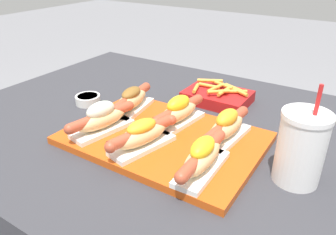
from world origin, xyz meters
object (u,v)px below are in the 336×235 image
object	(u,v)px
serving_tray	(164,138)
hot_dog_3	(132,100)
fries_basket	(218,96)
hot_dog_2	(202,157)
hot_dog_4	(178,112)
drink_cup	(301,148)
hot_dog_1	(143,135)
hot_dog_5	(226,127)
sauce_bowl	(88,99)
hot_dog_0	(101,119)

from	to	relation	value
serving_tray	hot_dog_3	size ratio (longest dim) A/B	2.33
fries_basket	hot_dog_2	bearing A→B (deg)	-69.99
hot_dog_4	fries_basket	xyz separation A→B (m)	(0.01, 0.22, -0.03)
fries_basket	serving_tray	bearing A→B (deg)	-92.23
drink_cup	serving_tray	bearing A→B (deg)	-176.70
hot_dog_1	fries_basket	world-z (taller)	hot_dog_1
fries_basket	hot_dog_5	bearing A→B (deg)	-61.16
sauce_bowl	hot_dog_5	bearing A→B (deg)	-0.11
drink_cup	sauce_bowl	bearing A→B (deg)	175.90
serving_tray	hot_dog_0	bearing A→B (deg)	-154.65
serving_tray	drink_cup	world-z (taller)	drink_cup
hot_dog_0	hot_dog_4	distance (m)	0.20
drink_cup	hot_dog_1	bearing A→B (deg)	-163.74
sauce_bowl	drink_cup	world-z (taller)	drink_cup
hot_dog_0	hot_dog_5	xyz separation A→B (m)	(0.28, 0.13, -0.00)
hot_dog_1	hot_dog_2	xyz separation A→B (m)	(0.15, -0.01, 0.00)
hot_dog_3	sauce_bowl	distance (m)	0.18
hot_dog_0	hot_dog_1	bearing A→B (deg)	-3.63
hot_dog_4	sauce_bowl	distance (m)	0.32
hot_dog_3	sauce_bowl	bearing A→B (deg)	-178.89
sauce_bowl	hot_dog_4	bearing A→B (deg)	1.14
hot_dog_2	hot_dog_3	world-z (taller)	hot_dog_2
hot_dog_1	fries_basket	size ratio (longest dim) A/B	1.02
serving_tray	hot_dog_0	world-z (taller)	hot_dog_0
hot_dog_5	fries_basket	xyz separation A→B (m)	(-0.13, 0.23, -0.03)
hot_dog_3	fries_basket	distance (m)	0.28
hot_dog_1	drink_cup	bearing A→B (deg)	16.26
hot_dog_2	drink_cup	world-z (taller)	drink_cup
hot_dog_2	sauce_bowl	world-z (taller)	hot_dog_2
drink_cup	fries_basket	xyz separation A→B (m)	(-0.30, 0.27, -0.06)
serving_tray	sauce_bowl	size ratio (longest dim) A/B	6.17
hot_dog_0	hot_dog_1	size ratio (longest dim) A/B	1.01
hot_dog_2	drink_cup	size ratio (longest dim) A/B	0.95
hot_dog_4	hot_dog_5	size ratio (longest dim) A/B	1.00
serving_tray	sauce_bowl	distance (m)	0.33
hot_dog_0	hot_dog_1	distance (m)	0.13
hot_dog_0	hot_dog_2	distance (m)	0.29
hot_dog_2	sauce_bowl	bearing A→B (deg)	162.76
serving_tray	hot_dog_5	distance (m)	0.16
hot_dog_4	drink_cup	xyz separation A→B (m)	(0.31, -0.05, 0.02)
serving_tray	hot_dog_5	xyz separation A→B (m)	(0.14, 0.06, 0.04)
hot_dog_3	fries_basket	bearing A→B (deg)	54.07
hot_dog_0	hot_dog_2	size ratio (longest dim) A/B	0.98
hot_dog_3	sauce_bowl	xyz separation A→B (m)	(-0.17, -0.00, -0.04)
hot_dog_4	hot_dog_3	bearing A→B (deg)	-178.81
hot_dog_5	sauce_bowl	bearing A→B (deg)	179.89
hot_dog_0	sauce_bowl	xyz separation A→B (m)	(-0.18, 0.13, -0.04)
hot_dog_3	drink_cup	distance (m)	0.47
hot_dog_3	hot_dog_5	distance (m)	0.29
hot_dog_3	hot_dog_4	distance (m)	0.15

